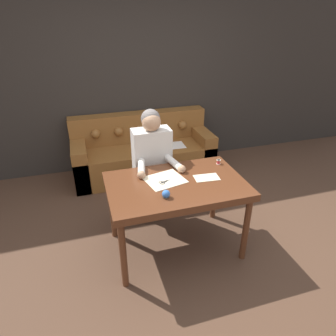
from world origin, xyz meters
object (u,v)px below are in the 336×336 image
(dining_table, at_px, (176,190))
(couch, at_px, (143,153))
(person, at_px, (152,167))
(thread_spool, at_px, (218,162))
(pin_cushion, at_px, (166,194))
(scissors, at_px, (165,182))

(dining_table, xyz_separation_m, couch, (0.05, 1.70, -0.37))
(person, bearing_deg, dining_table, -81.47)
(dining_table, height_order, thread_spool, thread_spool)
(couch, bearing_deg, dining_table, -91.54)
(couch, height_order, person, person)
(couch, distance_m, pin_cushion, 1.98)
(couch, xyz_separation_m, thread_spool, (0.50, -1.45, 0.47))
(person, distance_m, thread_spool, 0.72)
(pin_cushion, bearing_deg, person, 84.50)
(dining_table, height_order, scissors, scissors)
(thread_spool, height_order, pin_cushion, pin_cushion)
(dining_table, distance_m, couch, 1.74)
(person, relative_size, thread_spool, 29.02)
(dining_table, relative_size, couch, 0.64)
(couch, relative_size, pin_cushion, 28.14)
(thread_spool, bearing_deg, person, 152.22)
(person, bearing_deg, couch, 83.29)
(dining_table, height_order, couch, couch)
(dining_table, distance_m, scissors, 0.13)
(thread_spool, bearing_deg, couch, 108.93)
(scissors, height_order, pin_cushion, pin_cushion)
(scissors, bearing_deg, couch, 85.24)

